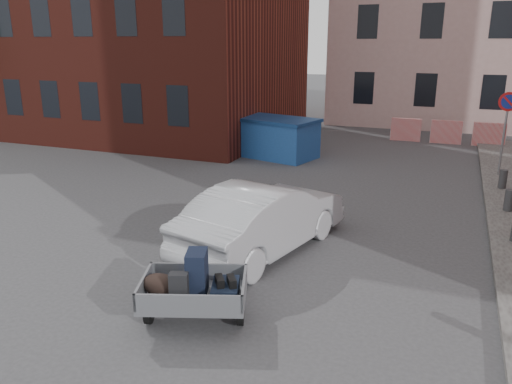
% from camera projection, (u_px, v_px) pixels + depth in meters
% --- Properties ---
extents(ground, '(120.00, 120.00, 0.00)m').
position_uv_depth(ground, '(195.00, 264.00, 9.96)').
color(ground, '#38383A').
rests_on(ground, ground).
extents(far_building, '(6.00, 6.00, 8.00)m').
position_uv_depth(far_building, '(94.00, 46.00, 35.48)').
color(far_building, maroon).
rests_on(far_building, ground).
extents(no_parking_sign, '(0.60, 0.09, 2.65)m').
position_uv_depth(no_parking_sign, '(507.00, 116.00, 15.67)').
color(no_parking_sign, gray).
rests_on(no_parking_sign, sidewalk).
extents(barriers, '(4.70, 0.18, 1.00)m').
position_uv_depth(barriers, '(446.00, 132.00, 21.65)').
color(barriers, red).
rests_on(barriers, ground).
extents(trailer, '(1.88, 1.98, 1.20)m').
position_uv_depth(trailer, '(193.00, 288.00, 7.70)').
color(trailer, black).
rests_on(trailer, ground).
extents(dumpster, '(3.92, 2.68, 1.49)m').
position_uv_depth(dumpster, '(270.00, 137.00, 19.20)').
color(dumpster, '#204D98').
rests_on(dumpster, ground).
extents(silver_car, '(2.58, 4.70, 1.47)m').
position_uv_depth(silver_car, '(264.00, 218.00, 10.43)').
color(silver_car, '#A5A7AC').
rests_on(silver_car, ground).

